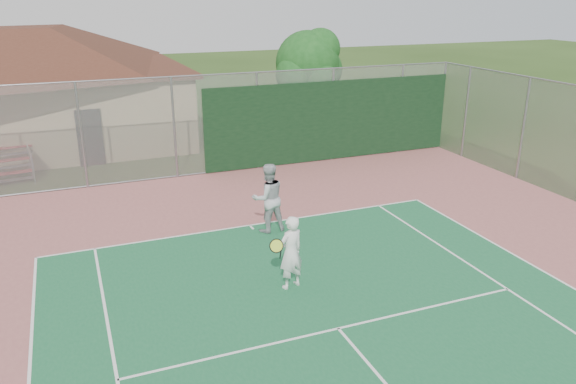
# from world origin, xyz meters

# --- Properties ---
(back_fence) EXTENTS (20.08, 0.11, 3.53)m
(back_fence) POSITION_xyz_m (2.11, 16.98, 1.67)
(back_fence) COLOR gray
(back_fence) RESTS_ON ground
(side_fence_right) EXTENTS (0.08, 9.00, 3.50)m
(side_fence_right) POSITION_xyz_m (10.00, 12.50, 1.75)
(side_fence_right) COLOR gray
(side_fence_right) RESTS_ON ground
(clubhouse) EXTENTS (13.45, 9.10, 5.74)m
(clubhouse) POSITION_xyz_m (-5.67, 23.69, 2.92)
(clubhouse) COLOR tan
(clubhouse) RESTS_ON ground
(tree) EXTENTS (3.37, 3.19, 4.69)m
(tree) POSITION_xyz_m (5.96, 21.40, 3.09)
(tree) COLOR #382314
(tree) RESTS_ON ground
(player_white_front) EXTENTS (0.97, 0.72, 1.67)m
(player_white_front) POSITION_xyz_m (-0.25, 8.25, 0.84)
(player_white_front) COLOR white
(player_white_front) RESTS_ON ground
(player_grey_back) EXTENTS (0.95, 0.76, 1.89)m
(player_grey_back) POSITION_xyz_m (0.36, 11.35, 0.95)
(player_grey_back) COLOR #AEB1B4
(player_grey_back) RESTS_ON ground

